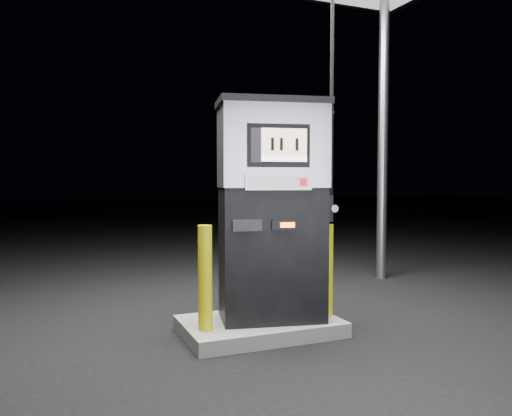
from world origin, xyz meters
name	(u,v)px	position (x,y,z in m)	size (l,w,h in m)	color
ground	(260,333)	(0.00, 0.00, 0.00)	(80.00, 80.00, 0.00)	black
pump_island	(260,326)	(0.00, 0.00, 0.07)	(1.60, 1.00, 0.15)	slate
fuel_dispenser	(272,208)	(0.12, -0.03, 1.31)	(1.31, 0.89, 4.70)	black
bollard_left	(205,278)	(-0.63, -0.15, 0.66)	(0.14, 0.14, 1.02)	#C8BE0B
bollard_right	(327,270)	(0.74, -0.10, 0.64)	(0.13, 0.13, 0.98)	#C8BE0B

